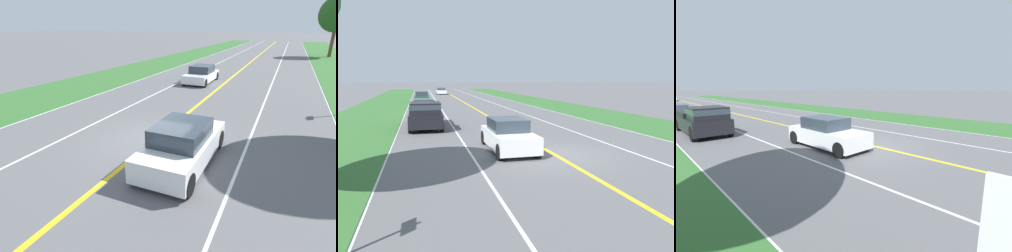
% 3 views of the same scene
% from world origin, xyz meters
% --- Properties ---
extents(ground_plane, '(400.00, 400.00, 0.00)m').
position_xyz_m(ground_plane, '(0.00, 0.00, 0.00)').
color(ground_plane, '#5B5B5E').
extents(centre_divider_line, '(0.18, 160.00, 0.01)m').
position_xyz_m(centre_divider_line, '(0.00, 0.00, 0.00)').
color(centre_divider_line, yellow).
rests_on(centre_divider_line, ground).
extents(lane_edge_line_right, '(0.14, 160.00, 0.01)m').
position_xyz_m(lane_edge_line_right, '(7.00, 0.00, 0.00)').
color(lane_edge_line_right, white).
rests_on(lane_edge_line_right, ground).
extents(lane_dash_same_dir, '(0.10, 160.00, 0.01)m').
position_xyz_m(lane_dash_same_dir, '(3.50, 0.00, 0.00)').
color(lane_dash_same_dir, white).
rests_on(lane_dash_same_dir, ground).
extents(lane_dash_oncoming, '(0.10, 160.00, 0.01)m').
position_xyz_m(lane_dash_oncoming, '(-3.50, 0.00, 0.00)').
color(lane_dash_oncoming, white).
rests_on(lane_dash_oncoming, ground).
extents(ego_car, '(1.83, 4.25, 1.46)m').
position_xyz_m(ego_car, '(1.71, -1.28, 0.68)').
color(ego_car, white).
rests_on(ego_car, ground).
extents(dog, '(0.38, 1.14, 0.86)m').
position_xyz_m(dog, '(0.62, -1.24, 0.54)').
color(dog, '#D1B784').
rests_on(dog, ground).
extents(pickup_truck, '(2.08, 5.54, 1.78)m').
position_xyz_m(pickup_truck, '(5.27, -9.04, 0.92)').
color(pickup_truck, black).
rests_on(pickup_truck, ground).
extents(car_trailing_near, '(1.87, 4.65, 1.35)m').
position_xyz_m(car_trailing_near, '(5.35, -17.78, 0.64)').
color(car_trailing_near, white).
rests_on(car_trailing_near, ground).
extents(car_trailing_mid, '(1.92, 4.77, 1.39)m').
position_xyz_m(car_trailing_mid, '(5.39, -33.41, 0.65)').
color(car_trailing_mid, '#1E472D').
rests_on(car_trailing_mid, ground).
extents(car_trailing_far, '(1.87, 4.77, 1.26)m').
position_xyz_m(car_trailing_far, '(1.64, -52.82, 0.59)').
color(car_trailing_far, white).
rests_on(car_trailing_far, ground).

